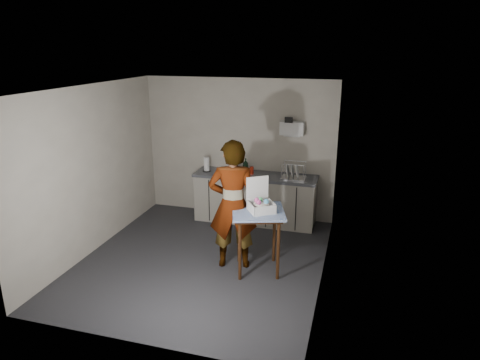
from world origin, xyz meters
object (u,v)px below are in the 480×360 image
(dark_bottle, at_px, (236,166))
(bakery_box, at_px, (261,204))
(side_table, at_px, (258,218))
(dish_rack, at_px, (293,175))
(kitchen_counter, at_px, (255,200))
(soda_can, at_px, (252,170))
(standing_man, at_px, (233,205))
(paper_towel, at_px, (207,165))
(soap_bottle, at_px, (245,166))

(dark_bottle, height_order, bakery_box, bakery_box)
(side_table, distance_m, dish_rack, 1.73)
(kitchen_counter, xyz_separation_m, dark_bottle, (-0.38, 0.08, 0.59))
(soda_can, xyz_separation_m, dark_bottle, (-0.30, 0.04, 0.04))
(standing_man, xyz_separation_m, dish_rack, (0.61, 1.66, 0.02))
(standing_man, height_order, soda_can, standing_man)
(dark_bottle, bearing_deg, standing_man, -75.30)
(soda_can, relative_size, dish_rack, 0.32)
(soda_can, height_order, paper_towel, paper_towel)
(side_table, xyz_separation_m, standing_man, (-0.39, 0.05, 0.15))
(soap_bottle, bearing_deg, bakery_box, -68.31)
(standing_man, bearing_deg, kitchen_counter, -101.71)
(dish_rack, bearing_deg, soap_bottle, 177.56)
(soda_can, height_order, dish_rack, dish_rack)
(soap_bottle, bearing_deg, paper_towel, -177.70)
(soap_bottle, bearing_deg, dark_bottle, 157.75)
(kitchen_counter, relative_size, dark_bottle, 10.39)
(kitchen_counter, xyz_separation_m, bakery_box, (0.51, -1.76, 0.61))
(dark_bottle, relative_size, dish_rack, 0.51)
(kitchen_counter, height_order, bakery_box, bakery_box)
(paper_towel, relative_size, bakery_box, 0.58)
(kitchen_counter, xyz_separation_m, soda_can, (-0.08, 0.03, 0.55))
(paper_towel, bearing_deg, side_table, -50.86)
(side_table, bearing_deg, paper_towel, 111.72)
(side_table, xyz_separation_m, dish_rack, (0.22, 1.71, 0.16))
(kitchen_counter, distance_m, paper_towel, 1.11)
(side_table, bearing_deg, soap_bottle, 93.29)
(side_table, height_order, soda_can, soda_can)
(standing_man, bearing_deg, soap_bottle, -95.44)
(bakery_box, bearing_deg, soda_can, 74.15)
(kitchen_counter, distance_m, dish_rack, 0.88)
(kitchen_counter, relative_size, standing_man, 1.17)
(soap_bottle, relative_size, dish_rack, 0.70)
(standing_man, bearing_deg, dish_rack, -124.60)
(paper_towel, bearing_deg, kitchen_counter, 2.13)
(side_table, bearing_deg, standing_man, 155.30)
(kitchen_counter, relative_size, soap_bottle, 7.67)
(dark_bottle, relative_size, bakery_box, 0.46)
(standing_man, distance_m, bakery_box, 0.44)
(side_table, relative_size, soap_bottle, 3.20)
(kitchen_counter, bearing_deg, bakery_box, -73.83)
(standing_man, relative_size, dish_rack, 4.57)
(paper_towel, height_order, dish_rack, dish_rack)
(side_table, xyz_separation_m, paper_towel, (-1.40, 1.72, 0.22))
(paper_towel, bearing_deg, soap_bottle, 2.30)
(bakery_box, bearing_deg, dark_bottle, 81.93)
(soap_bottle, distance_m, bakery_box, 1.89)
(soap_bottle, distance_m, paper_towel, 0.74)
(kitchen_counter, bearing_deg, soda_can, 157.09)
(bakery_box, bearing_deg, soap_bottle, 77.66)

